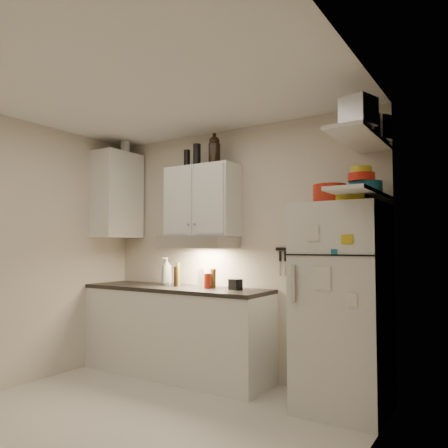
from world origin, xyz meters
The scene contains 36 objects.
floor centered at (0.00, 0.00, -0.01)m, with size 3.20×3.00×0.02m, color silver.
ceiling centered at (0.00, 0.00, 2.61)m, with size 3.20×3.00×0.02m, color white.
back_wall centered at (0.00, 1.51, 1.30)m, with size 3.20×0.02×2.60m, color beige.
left_wall centered at (-1.61, 0.00, 1.30)m, with size 0.02×3.00×2.60m, color beige.
right_wall centered at (1.61, 0.00, 1.30)m, with size 0.02×3.00×2.60m, color beige.
base_cabinet centered at (-0.55, 1.20, 0.44)m, with size 2.10×0.60×0.88m, color white.
countertop centered at (-0.55, 1.20, 0.90)m, with size 2.10×0.62×0.04m, color black.
upper_cabinet centered at (-0.30, 1.33, 1.83)m, with size 0.80×0.33×0.75m, color white.
side_cabinet centered at (-1.44, 1.20, 1.95)m, with size 0.33×0.55×1.00m, color white.
range_hood centered at (-0.30, 1.27, 1.39)m, with size 0.76×0.46×0.12m, color silver.
fridge centered at (1.25, 1.16, 0.85)m, with size 0.70×0.68×1.70m, color silver.
shelf_hi centered at (1.45, 1.02, 2.20)m, with size 0.30×0.95×0.03m, color white.
shelf_lo centered at (1.45, 1.02, 1.76)m, with size 0.30×0.95×0.03m, color white.
knife_strip centered at (0.70, 1.49, 1.32)m, with size 0.42×0.02×0.03m, color black.
dutch_oven centered at (1.18, 1.09, 1.78)m, with size 0.28×0.28×0.16m, color #AD2314.
book_stack centered at (1.39, 1.02, 1.75)m, with size 0.22×0.27×0.09m, color gold.
spice_jar centered at (1.37, 1.12, 1.74)m, with size 0.05×0.05×0.09m, color silver.
stock_pot centered at (1.52, 1.26, 2.31)m, with size 0.28×0.28×0.20m, color silver.
tin_a centered at (1.51, 0.99, 2.30)m, with size 0.17×0.15×0.17m, color #AAAAAD.
tin_b centered at (1.53, 0.70, 2.32)m, with size 0.21×0.21×0.21m, color #AAAAAD.
bowl_teal centered at (1.43, 1.24, 1.83)m, with size 0.27×0.27×0.11m, color #16627D.
bowl_orange centered at (1.42, 1.18, 1.92)m, with size 0.22×0.22×0.07m, color red.
bowl_yellow centered at (1.42, 1.18, 1.98)m, with size 0.17×0.17×0.05m, color gold.
plates centered at (1.39, 1.07, 1.80)m, with size 0.23×0.23×0.06m, color #16627D.
growler_a centered at (-0.14, 1.32, 2.33)m, with size 0.11×0.11×0.26m, color black, non-canonical shape.
growler_b centered at (-0.10, 1.27, 2.35)m, with size 0.12×0.12×0.29m, color black, non-canonical shape.
thermos_a centered at (-0.33, 1.27, 2.32)m, with size 0.08×0.08×0.23m, color black.
thermos_b centered at (-0.49, 1.31, 2.30)m, with size 0.07×0.07×0.20m, color black.
side_jar centered at (-1.37, 1.25, 2.52)m, with size 0.11×0.11×0.14m, color silver.
soap_bottle centered at (-0.75, 1.29, 1.09)m, with size 0.13×0.13×0.34m, color white.
pepper_mill centered at (-0.14, 1.29, 1.02)m, with size 0.06×0.06×0.20m, color brown.
oil_bottle centered at (-0.59, 1.29, 1.04)m, with size 0.05×0.05×0.25m, color #586A1A.
vinegar_bottle centered at (-0.55, 1.21, 1.03)m, with size 0.04×0.04×0.21m, color black.
clear_bottle centered at (-0.29, 1.30, 1.02)m, with size 0.06×0.06×0.19m, color silver.
red_jar centered at (-0.15, 1.22, 1.00)m, with size 0.08×0.08×0.15m, color #AD2314.
caddy centered at (0.16, 1.25, 0.97)m, with size 0.12×0.09×0.10m, color black.
Camera 1 is at (2.38, -2.44, 1.35)m, focal length 35.00 mm.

